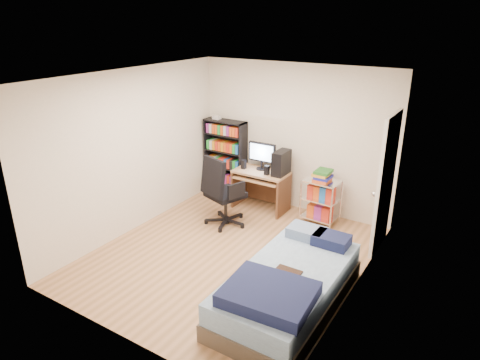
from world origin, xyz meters
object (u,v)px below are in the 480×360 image
Objects in this scene: office_chair at (223,203)px; bed at (288,287)px; media_shelf at (225,157)px; computer_desk at (267,175)px.

office_chair is 2.28m from bed.
media_shelf is 1.02m from computer_desk.
computer_desk reaches higher than office_chair.
office_chair is at bearing -57.90° from media_shelf.
media_shelf is 3.53m from bed.
media_shelf reaches higher than bed.
office_chair is at bearing 143.33° from bed.
media_shelf reaches higher than office_chair.
computer_desk is at bearing 89.48° from office_chair.
computer_desk is at bearing 123.86° from bed.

